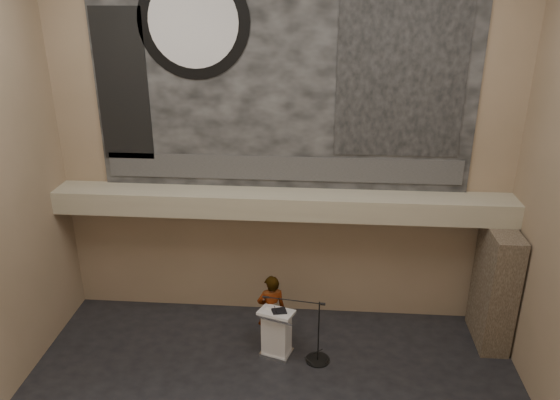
{
  "coord_description": "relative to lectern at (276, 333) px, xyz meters",
  "views": [
    {
      "loc": [
        0.83,
        -7.33,
        7.55
      ],
      "look_at": [
        0.0,
        3.2,
        3.2
      ],
      "focal_mm": 35.0,
      "sensor_mm": 36.0,
      "label": 1
    }
  ],
  "objects": [
    {
      "name": "binder",
      "position": [
        0.06,
        -0.04,
        0.56
      ],
      "size": [
        0.35,
        0.31,
        0.04
      ],
      "primitive_type": "cube",
      "rotation": [
        0.0,
        0.0,
        0.3
      ],
      "color": "black",
      "rests_on": "lectern"
    },
    {
      "name": "mic_stand",
      "position": [
        0.85,
        -0.13,
        -0.34
      ],
      "size": [
        1.43,
        0.52,
        1.45
      ],
      "rotation": [
        0.0,
        0.0,
        -0.14
      ],
      "color": "black",
      "rests_on": "floor"
    },
    {
      "name": "banner",
      "position": [
        -0.0,
        1.73,
        5.15
      ],
      "size": [
        8.0,
        0.05,
        5.0
      ],
      "primitive_type": "cube",
      "color": "black",
      "rests_on": "wall_back"
    },
    {
      "name": "sprinkler_right",
      "position": [
        1.9,
        1.31,
        2.12
      ],
      "size": [
        0.04,
        0.04,
        0.06
      ],
      "primitive_type": "cylinder",
      "color": "#B2893D",
      "rests_on": "soffit"
    },
    {
      "name": "banner_clock_face",
      "position": [
        -1.8,
        1.67,
        6.15
      ],
      "size": [
        1.84,
        0.02,
        1.84
      ],
      "primitive_type": "cylinder",
      "rotation": [
        1.57,
        0.0,
        0.0
      ],
      "color": "silver",
      "rests_on": "banner"
    },
    {
      "name": "papers",
      "position": [
        -0.18,
        -0.02,
        0.55
      ],
      "size": [
        0.27,
        0.31,
        0.0
      ],
      "primitive_type": "cube",
      "rotation": [
        0.0,
        0.0,
        -0.37
      ],
      "color": "silver",
      "rests_on": "lectern"
    },
    {
      "name": "speaker_person",
      "position": [
        -0.14,
        0.37,
        0.3
      ],
      "size": [
        0.71,
        0.56,
        1.7
      ],
      "primitive_type": "imported",
      "rotation": [
        0.0,
        0.0,
        3.41
      ],
      "color": "white",
      "rests_on": "floor"
    },
    {
      "name": "lectern",
      "position": [
        0.0,
        0.0,
        0.0
      ],
      "size": [
        0.82,
        0.69,
        1.13
      ],
      "rotation": [
        0.0,
        0.0,
        -0.31
      ],
      "color": "silver",
      "rests_on": "floor"
    },
    {
      "name": "banner_clock_rim",
      "position": [
        -1.8,
        1.69,
        6.15
      ],
      "size": [
        2.3,
        0.02,
        2.3
      ],
      "primitive_type": "cylinder",
      "rotation": [
        1.57,
        0.0,
        0.0
      ],
      "color": "black",
      "rests_on": "banner"
    },
    {
      "name": "banner_brick_print",
      "position": [
        -3.4,
        1.69,
        4.85
      ],
      "size": [
        1.1,
        0.02,
        3.2
      ],
      "primitive_type": "cube",
      "color": "black",
      "rests_on": "banner"
    },
    {
      "name": "soffit",
      "position": [
        -0.0,
        1.36,
        2.4
      ],
      "size": [
        10.0,
        0.8,
        0.5
      ],
      "primitive_type": "cube",
      "color": "gray",
      "rests_on": "wall_back"
    },
    {
      "name": "wall_back",
      "position": [
        -0.0,
        1.76,
        3.7
      ],
      "size": [
        10.0,
        0.02,
        8.5
      ],
      "primitive_type": "cube",
      "color": "#7C684F",
      "rests_on": "floor"
    },
    {
      "name": "banner_building_print",
      "position": [
        2.4,
        1.69,
        5.25
      ],
      "size": [
        2.6,
        0.02,
        3.6
      ],
      "primitive_type": "cube",
      "color": "black",
      "rests_on": "banner"
    },
    {
      "name": "sprinkler_left",
      "position": [
        -1.6,
        1.31,
        2.12
      ],
      "size": [
        0.04,
        0.04,
        0.06
      ],
      "primitive_type": "cylinder",
      "color": "#B2893D",
      "rests_on": "soffit"
    },
    {
      "name": "banner_text_strip",
      "position": [
        -0.0,
        1.69,
        3.1
      ],
      "size": [
        7.76,
        0.02,
        0.55
      ],
      "primitive_type": "cube",
      "color": "#303030",
      "rests_on": "banner"
    },
    {
      "name": "stone_pier",
      "position": [
        4.65,
        0.91,
        0.8
      ],
      "size": [
        0.6,
        1.4,
        2.7
      ],
      "primitive_type": "cube",
      "color": "#3D3125",
      "rests_on": "floor"
    }
  ]
}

